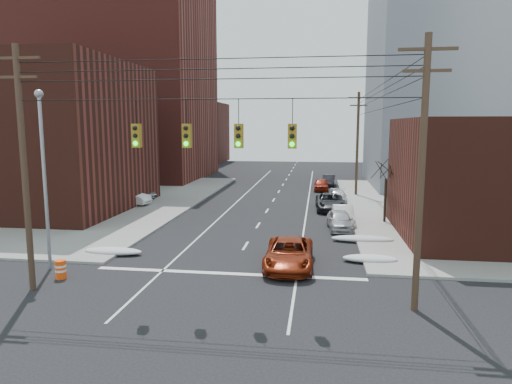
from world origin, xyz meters
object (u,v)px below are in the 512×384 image
(parked_car_a, at_px, (340,220))
(lot_car_d, at_px, (100,191))
(parked_car_f, at_px, (329,180))
(lot_car_c, at_px, (38,207))
(lot_car_b, at_px, (134,193))
(construction_barrel, at_px, (61,269))
(red_pickup, at_px, (289,254))
(parked_car_d, at_px, (338,197))
(lot_car_a, at_px, (127,197))
(parked_car_b, at_px, (343,215))
(parked_car_c, at_px, (330,202))
(parked_car_e, at_px, (321,185))

(parked_car_a, relative_size, lot_car_d, 0.98)
(parked_car_f, relative_size, lot_car_c, 0.82)
(lot_car_b, xyz_separation_m, construction_barrel, (5.80, -23.06, -0.32))
(red_pickup, height_order, parked_car_f, red_pickup)
(lot_car_b, bearing_deg, parked_car_d, -71.01)
(construction_barrel, bearing_deg, lot_car_a, 104.56)
(parked_car_b, distance_m, lot_car_d, 25.70)
(parked_car_c, xyz_separation_m, lot_car_b, (-19.43, 2.61, 0.05))
(lot_car_b, bearing_deg, parked_car_b, -97.22)
(parked_car_f, bearing_deg, parked_car_c, -87.50)
(lot_car_a, relative_size, construction_barrel, 4.87)
(lot_car_b, height_order, construction_barrel, lot_car_b)
(parked_car_a, height_order, parked_car_f, parked_car_a)
(parked_car_e, relative_size, lot_car_d, 0.95)
(red_pickup, relative_size, parked_car_c, 1.01)
(red_pickup, bearing_deg, parked_car_c, 80.72)
(red_pickup, height_order, lot_car_c, lot_car_c)
(parked_car_d, height_order, lot_car_b, lot_car_b)
(parked_car_c, height_order, parked_car_e, parked_car_c)
(red_pickup, relative_size, parked_car_f, 1.26)
(parked_car_c, relative_size, parked_car_d, 1.27)
(red_pickup, bearing_deg, lot_car_b, 129.81)
(lot_car_a, bearing_deg, parked_car_e, -42.81)
(parked_car_a, xyz_separation_m, lot_car_a, (-19.35, 7.24, 0.18))
(lot_car_a, distance_m, lot_car_c, 8.02)
(parked_car_c, bearing_deg, lot_car_c, -165.90)
(lot_car_b, bearing_deg, lot_car_c, 170.91)
(lot_car_c, distance_m, lot_car_d, 9.87)
(parked_car_e, bearing_deg, parked_car_f, 76.67)
(parked_car_b, height_order, parked_car_d, parked_car_b)
(parked_car_d, bearing_deg, parked_car_f, 93.61)
(parked_car_f, distance_m, lot_car_b, 24.07)
(parked_car_c, relative_size, lot_car_c, 1.03)
(parked_car_b, xyz_separation_m, parked_car_f, (-0.65, 22.28, -0.00))
(lot_car_b, bearing_deg, construction_barrel, -150.72)
(lot_car_a, height_order, lot_car_d, lot_car_a)
(parked_car_b, xyz_separation_m, lot_car_c, (-24.55, -1.12, 0.20))
(red_pickup, relative_size, parked_car_b, 1.26)
(parked_car_a, distance_m, parked_car_c, 7.77)
(red_pickup, bearing_deg, parked_car_e, 85.72)
(parked_car_d, xyz_separation_m, lot_car_c, (-24.55, -10.83, 0.29))
(lot_car_a, xyz_separation_m, lot_car_d, (-4.51, 3.51, -0.01))
(parked_car_e, xyz_separation_m, lot_car_c, (-22.95, -19.27, 0.21))
(lot_car_a, bearing_deg, parked_car_a, -98.90)
(parked_car_c, distance_m, parked_car_d, 4.06)
(red_pickup, relative_size, parked_car_d, 1.28)
(parked_car_a, distance_m, construction_barrel, 19.02)
(red_pickup, distance_m, parked_car_d, 21.32)
(parked_car_a, height_order, lot_car_c, lot_car_c)
(lot_car_c, bearing_deg, red_pickup, -137.39)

